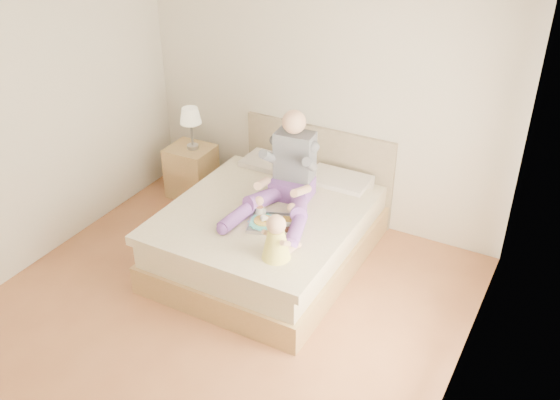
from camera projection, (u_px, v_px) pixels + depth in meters
The scene contains 7 objects.
room at pixel (211, 167), 4.60m from camera, with size 4.02×4.22×2.71m.
bed at pixel (273, 228), 6.06m from camera, with size 1.70×2.18×1.00m.
nightstand at pixel (192, 171), 7.12m from camera, with size 0.50×0.45×0.60m.
lamp at pixel (190, 118), 6.77m from camera, with size 0.23×0.23×0.48m.
adult at pixel (287, 178), 5.77m from camera, with size 0.76×1.12×0.90m.
tray at pixel (273, 222), 5.56m from camera, with size 0.53×0.47×0.13m.
baby at pixel (277, 240), 5.07m from camera, with size 0.28×0.37×0.40m.
Camera 1 is at (2.49, -3.33, 3.64)m, focal length 40.00 mm.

